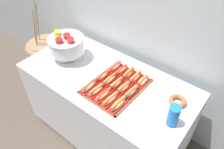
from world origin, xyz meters
TOP-DOWN VIEW (x-y plane):
  - ground_plane at (0.00, 0.00)m, footprint 10.00×10.00m
  - back_wall at (0.00, 0.52)m, footprint 6.00×0.10m
  - buffet_table at (0.00, 0.00)m, footprint 1.58×0.77m
  - floor_vase at (-1.16, 0.20)m, footprint 0.59×0.59m
  - serving_tray at (0.14, -0.03)m, footprint 0.42×0.53m
  - hot_dog_0 at (-0.02, -0.19)m, footprint 0.07×0.18m
  - hot_dog_1 at (0.06, -0.19)m, footprint 0.08×0.17m
  - hot_dog_2 at (0.13, -0.20)m, footprint 0.07×0.18m
  - hot_dog_3 at (0.21, -0.20)m, footprint 0.07×0.18m
  - hot_dog_4 at (0.28, -0.20)m, footprint 0.07×0.18m
  - hot_dog_5 at (-0.01, -0.03)m, footprint 0.06×0.16m
  - hot_dog_6 at (0.06, -0.03)m, footprint 0.07×0.18m
  - hot_dog_7 at (0.14, -0.03)m, footprint 0.06×0.16m
  - hot_dog_8 at (0.21, -0.03)m, footprint 0.08×0.16m
  - hot_dog_9 at (0.29, -0.03)m, footprint 0.07×0.16m
  - hot_dog_10 at (-0.01, 0.14)m, footprint 0.07×0.17m
  - hot_dog_11 at (0.06, 0.14)m, footprint 0.07×0.16m
  - hot_dog_12 at (0.14, 0.13)m, footprint 0.07×0.17m
  - hot_dog_13 at (0.21, 0.13)m, footprint 0.06×0.17m
  - hot_dog_14 at (0.29, 0.13)m, footprint 0.07×0.15m
  - punch_bowl at (-0.48, 0.00)m, footprint 0.34×0.34m
  - cup_stack at (0.67, -0.08)m, footprint 0.08×0.08m
  - donut at (0.62, 0.12)m, footprint 0.14×0.14m

SIDE VIEW (x-z plane):
  - ground_plane at x=0.00m, z-range 0.00..0.00m
  - floor_vase at x=-1.16m, z-range -0.30..0.88m
  - buffet_table at x=0.00m, z-range 0.02..0.81m
  - serving_tray at x=0.14m, z-range 0.79..0.81m
  - donut at x=0.62m, z-range 0.79..0.84m
  - hot_dog_14 at x=0.29m, z-range 0.80..0.86m
  - hot_dog_13 at x=0.21m, z-range 0.80..0.86m
  - hot_dog_2 at x=0.13m, z-range 0.80..0.86m
  - hot_dog_6 at x=0.06m, z-range 0.80..0.86m
  - hot_dog_11 at x=0.06m, z-range 0.80..0.86m
  - hot_dog_10 at x=-0.01m, z-range 0.80..0.86m
  - hot_dog_9 at x=0.29m, z-range 0.80..0.86m
  - hot_dog_8 at x=0.21m, z-range 0.80..0.86m
  - hot_dog_12 at x=0.14m, z-range 0.80..0.86m
  - hot_dog_0 at x=-0.02m, z-range 0.80..0.86m
  - hot_dog_7 at x=0.14m, z-range 0.80..0.86m
  - hot_dog_3 at x=0.21m, z-range 0.80..0.86m
  - hot_dog_4 at x=0.28m, z-range 0.80..0.86m
  - hot_dog_5 at x=-0.01m, z-range 0.80..0.86m
  - hot_dog_1 at x=0.06m, z-range 0.80..0.86m
  - cup_stack at x=0.67m, z-range 0.80..0.97m
  - punch_bowl at x=-0.48m, z-range 0.82..1.09m
  - back_wall at x=0.00m, z-range 0.00..2.60m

